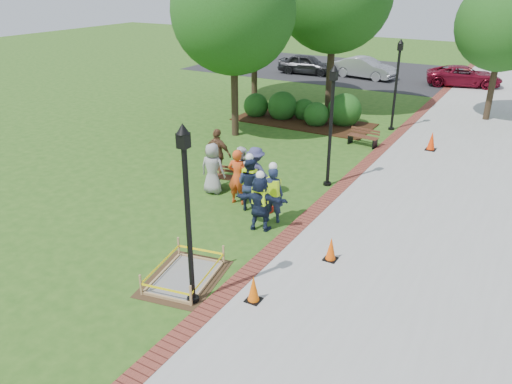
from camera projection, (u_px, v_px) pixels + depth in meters
The scene contains 33 objects.
ground at pixel (221, 234), 14.53m from camera, with size 100.00×100.00×0.00m, color #285116.
sidewalk at pixel (461, 161), 20.14m from camera, with size 6.00×60.00×0.02m, color #9E9E99.
brick_edging at pixel (383, 148), 21.64m from camera, with size 0.50×60.00×0.03m, color maroon.
mulch_bed at pixel (303, 122), 25.40m from camera, with size 7.00×3.00×0.05m, color #381E0F.
parking_lot at pixel (430, 79), 35.90m from camera, with size 36.00×12.00×0.01m, color black.
wet_concrete_pad at pixel (184, 271), 12.33m from camera, with size 2.09×2.57×0.55m.
bench_near at pixel (233, 183), 17.42m from camera, with size 1.51×0.73×0.78m.
bench_far at pixel (363, 140), 21.90m from camera, with size 1.39×0.61×0.73m.
cone_front at pixel (254, 289), 11.44m from camera, with size 0.35×0.35×0.68m.
cone_back at pixel (331, 249), 13.10m from camera, with size 0.34×0.34×0.68m.
cone_far at pixel (432, 141), 21.24m from camera, with size 0.42×0.42×0.83m.
toolbox at pixel (267, 209), 15.89m from camera, with size 0.38×0.21×0.19m, color #A8110C.
lamp_near at pixel (187, 204), 10.59m from camera, with size 0.28×0.28×4.26m.
lamp_mid at pixel (331, 118), 16.92m from camera, with size 0.28×0.28×4.26m.
lamp_far at pixel (397, 78), 23.25m from camera, with size 0.28×0.28×4.26m.
tree_left at pixel (233, 11), 21.23m from camera, with size 5.39×5.39×8.19m.
tree_right at pixel (504, 24), 23.99m from camera, with size 4.53×4.53×7.00m.
shrub_a at pixel (256, 116), 26.55m from camera, with size 1.31×1.31×1.31m, color #1D4012.
shrub_b at pixel (282, 118), 26.08m from camera, with size 1.53×1.53×1.53m, color #1D4012.
shrub_c at pixel (316, 125), 24.93m from camera, with size 1.26×1.26×1.26m, color #1D4012.
shrub_d at pixel (343, 124), 25.05m from camera, with size 1.69×1.69×1.69m, color #1D4012.
shrub_e at pixel (304, 119), 26.02m from camera, with size 1.13×1.13×1.13m, color #1D4012.
casual_person_a at pixel (213, 169), 16.95m from camera, with size 0.61×0.44×1.77m.
casual_person_b at pixel (238, 177), 16.13m from camera, with size 0.64×0.45×1.86m.
casual_person_c at pixel (241, 171), 16.88m from camera, with size 0.63×0.53×1.70m.
casual_person_d at pixel (218, 154), 18.14m from camera, with size 0.60×0.39×1.88m.
casual_person_e at pixel (256, 172), 16.64m from camera, with size 0.58×0.40×1.75m.
hivis_worker_a at pixel (260, 201), 14.46m from camera, with size 0.61×0.47×1.85m.
hivis_worker_b at pixel (273, 193), 14.91m from camera, with size 0.65×0.52×1.92m.
hivis_worker_c at pixel (250, 182), 15.70m from camera, with size 0.60×0.42×1.90m.
parked_car_a at pixel (307, 74), 37.54m from camera, with size 4.86×2.11×1.58m, color #242426.
parked_car_b at pixel (364, 78), 36.07m from camera, with size 4.90×2.13×1.60m, color #999A9E.
parked_car_c at pixel (462, 86), 33.57m from camera, with size 4.43×1.93×1.44m, color maroon.
Camera 1 is at (7.33, -10.55, 6.99)m, focal length 35.00 mm.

